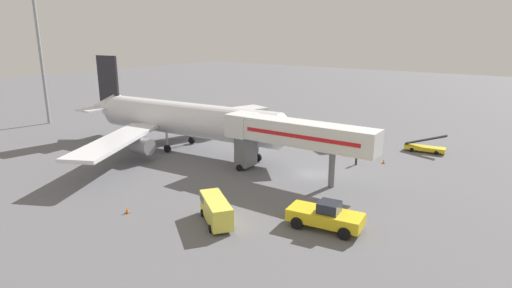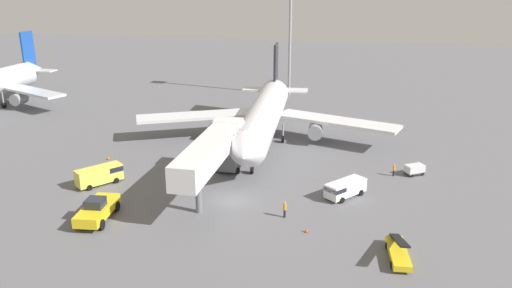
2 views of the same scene
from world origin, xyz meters
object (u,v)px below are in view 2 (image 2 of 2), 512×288
at_px(belt_loader_truck, 398,251).
at_px(ground_crew_worker_foreground, 285,209).
at_px(jet_bridge, 213,150).
at_px(safety_cone_alpha, 307,230).
at_px(service_van_outer_right, 100,174).
at_px(service_van_outer_left, 345,188).
at_px(baggage_cart_far_left, 415,169).
at_px(airplane_at_gate, 265,114).
at_px(ground_crew_worker_midground, 394,170).
at_px(apron_light_mast, 291,8).
at_px(pushback_tug, 97,210).
at_px(safety_cone_bravo, 108,158).

distance_m(belt_loader_truck, ground_crew_worker_foreground, 12.79).
bearing_deg(jet_bridge, safety_cone_alpha, -30.51).
xyz_separation_m(service_van_outer_right, service_van_outer_left, (29.39, 3.45, -0.20)).
height_order(jet_bridge, belt_loader_truck, jet_bridge).
bearing_deg(baggage_cart_far_left, airplane_at_gate, 159.44).
distance_m(jet_bridge, service_van_outer_right, 14.81).
relative_size(airplane_at_gate, belt_loader_truck, 7.19).
bearing_deg(airplane_at_gate, baggage_cart_far_left, -20.56).
bearing_deg(jet_bridge, ground_crew_worker_midground, 26.31).
xyz_separation_m(service_van_outer_right, apron_light_mast, (13.51, 54.29, 16.97)).
distance_m(jet_bridge, pushback_tug, 14.25).
distance_m(ground_crew_worker_foreground, apron_light_mast, 61.04).
height_order(belt_loader_truck, service_van_outer_right, belt_loader_truck).
relative_size(ground_crew_worker_foreground, apron_light_mast, 0.07).
xyz_separation_m(jet_bridge, belt_loader_truck, (20.96, -10.05, -4.50)).
bearing_deg(belt_loader_truck, airplane_at_gate, 123.05).
bearing_deg(baggage_cart_far_left, ground_crew_worker_midground, -156.58).
xyz_separation_m(service_van_outer_left, ground_crew_worker_midground, (5.65, 7.97, -0.24)).
bearing_deg(belt_loader_truck, safety_cone_bravo, 156.36).
bearing_deg(baggage_cart_far_left, safety_cone_alpha, -121.10).
height_order(baggage_cart_far_left, ground_crew_worker_midground, ground_crew_worker_midground).
xyz_separation_m(belt_loader_truck, ground_crew_worker_midground, (-0.14, 20.34, 0.12)).
relative_size(baggage_cart_far_left, ground_crew_worker_foreground, 1.49).
distance_m(airplane_at_gate, jet_bridge, 19.66).
bearing_deg(ground_crew_worker_foreground, airplane_at_gate, 107.86).
distance_m(airplane_at_gate, baggage_cart_far_left, 23.52).
bearing_deg(belt_loader_truck, apron_light_mast, 108.93).
bearing_deg(airplane_at_gate, safety_cone_alpha, -68.55).
distance_m(pushback_tug, safety_cone_bravo, 18.69).
bearing_deg(ground_crew_worker_midground, baggage_cart_far_left, 23.42).
height_order(airplane_at_gate, jet_bridge, airplane_at_gate).
distance_m(pushback_tug, ground_crew_worker_foreground, 19.69).
relative_size(belt_loader_truck, safety_cone_bravo, 9.51).
height_order(belt_loader_truck, ground_crew_worker_foreground, belt_loader_truck).
distance_m(jet_bridge, ground_crew_worker_foreground, 11.29).
distance_m(baggage_cart_far_left, safety_cone_bravo, 41.51).
xyz_separation_m(service_van_outer_right, safety_cone_bravo, (-3.62, 8.07, -1.00)).
bearing_deg(airplane_at_gate, ground_crew_worker_foreground, -72.14).
xyz_separation_m(jet_bridge, apron_light_mast, (-0.72, 53.16, 13.02)).
distance_m(airplane_at_gate, safety_cone_bravo, 23.64).
bearing_deg(belt_loader_truck, jet_bridge, 154.39).
bearing_deg(ground_crew_worker_midground, apron_light_mast, 116.67).
height_order(jet_bridge, safety_cone_alpha, jet_bridge).
bearing_deg(jet_bridge, apron_light_mast, 90.77).
height_order(baggage_cart_far_left, safety_cone_bravo, baggage_cart_far_left).
relative_size(service_van_outer_right, ground_crew_worker_foreground, 3.05).
relative_size(airplane_at_gate, service_van_outer_right, 7.26).
relative_size(baggage_cart_far_left, safety_cone_bravo, 4.60).
bearing_deg(ground_crew_worker_midground, service_van_outer_right, -161.95).
bearing_deg(safety_cone_alpha, belt_loader_truck, -18.08).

